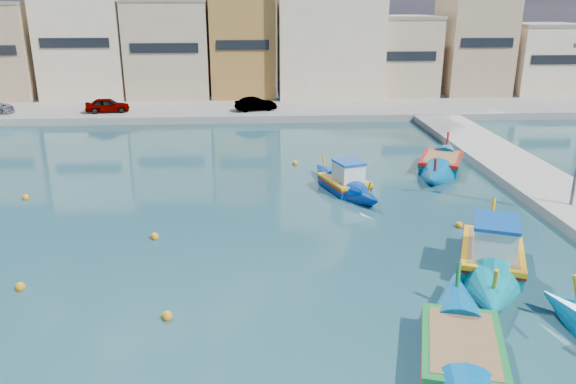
# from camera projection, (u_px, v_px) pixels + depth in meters

# --- Properties ---
(ground) EXTENTS (160.00, 160.00, 0.00)m
(ground) POSITION_uv_depth(u_px,v_px,m) (187.00, 284.00, 20.19)
(ground) COLOR #14333E
(ground) RESTS_ON ground
(north_quay) EXTENTS (80.00, 8.00, 0.60)m
(north_quay) POSITION_uv_depth(u_px,v_px,m) (226.00, 111.00, 50.33)
(north_quay) COLOR gray
(north_quay) RESTS_ON ground
(north_townhouses) EXTENTS (83.20, 7.87, 10.19)m
(north_townhouses) POSITION_uv_depth(u_px,v_px,m) (295.00, 50.00, 56.15)
(north_townhouses) COLOR tan
(north_townhouses) RESTS_ON ground
(church_block) EXTENTS (10.00, 10.00, 19.10)m
(church_block) POSITION_uv_depth(u_px,v_px,m) (328.00, 14.00, 55.84)
(church_block) COLOR beige
(church_block) RESTS_ON ground
(parked_cars) EXTENTS (26.93, 2.17, 1.26)m
(parked_cars) POSITION_uv_depth(u_px,v_px,m) (90.00, 105.00, 47.96)
(parked_cars) COLOR #4C1919
(parked_cars) RESTS_ON north_quay
(luzzu_turquoise_cabin) EXTENTS (5.68, 9.94, 3.16)m
(luzzu_turquoise_cabin) POSITION_uv_depth(u_px,v_px,m) (492.00, 256.00, 21.53)
(luzzu_turquoise_cabin) COLOR #008AA1
(luzzu_turquoise_cabin) RESTS_ON ground
(luzzu_blue_cabin) EXTENTS (4.02, 7.56, 2.61)m
(luzzu_blue_cabin) POSITION_uv_depth(u_px,v_px,m) (345.00, 184.00, 30.21)
(luzzu_blue_cabin) COLOR #00359E
(luzzu_blue_cabin) RESTS_ON ground
(luzzu_cyan_mid) EXTENTS (5.80, 9.36, 2.74)m
(luzzu_cyan_mid) POSITION_uv_depth(u_px,v_px,m) (441.00, 164.00, 34.02)
(luzzu_cyan_mid) COLOR #005D99
(luzzu_cyan_mid) RESTS_ON ground
(luzzu_blue_south) EXTENTS (4.72, 9.56, 2.70)m
(luzzu_blue_south) POSITION_uv_depth(u_px,v_px,m) (461.00, 356.00, 15.66)
(luzzu_blue_south) COLOR #005CA6
(luzzu_blue_south) RESTS_ON ground
(mooring_buoys) EXTENTS (21.35, 18.00, 0.36)m
(mooring_buoys) POSITION_uv_depth(u_px,v_px,m) (197.00, 226.00, 25.18)
(mooring_buoys) COLOR orange
(mooring_buoys) RESTS_ON ground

